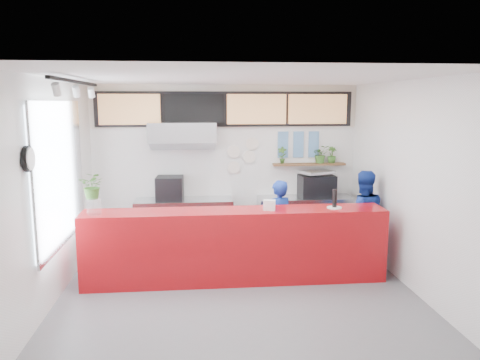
% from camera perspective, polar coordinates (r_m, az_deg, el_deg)
% --- Properties ---
extents(floor, '(5.00, 5.00, 0.00)m').
position_cam_1_polar(floor, '(6.91, -0.27, -13.36)').
color(floor, slate).
rests_on(floor, ground).
extents(ceiling, '(5.00, 5.00, 0.00)m').
position_cam_1_polar(ceiling, '(6.37, -0.30, 12.35)').
color(ceiling, silver).
extents(wall_back, '(5.00, 0.00, 5.00)m').
position_cam_1_polar(wall_back, '(8.94, -1.75, 1.89)').
color(wall_back, white).
rests_on(wall_back, ground).
extents(wall_left, '(0.00, 5.00, 5.00)m').
position_cam_1_polar(wall_left, '(6.73, -22.01, -1.33)').
color(wall_left, white).
rests_on(wall_left, ground).
extents(wall_right, '(0.00, 5.00, 5.00)m').
position_cam_1_polar(wall_right, '(7.15, 20.10, -0.62)').
color(wall_right, white).
rests_on(wall_right, ground).
extents(service_counter, '(4.50, 0.60, 1.10)m').
position_cam_1_polar(service_counter, '(7.09, -0.58, -8.01)').
color(service_counter, '#A00B11').
rests_on(service_counter, ground).
extents(cream_band, '(5.00, 0.02, 0.80)m').
position_cam_1_polar(cream_band, '(8.85, -1.78, 8.96)').
color(cream_band, beige).
rests_on(cream_band, wall_back).
extents(prep_bench, '(1.80, 0.60, 0.90)m').
position_cam_1_polar(prep_bench, '(8.83, -6.80, -5.22)').
color(prep_bench, '#B2B5BA').
rests_on(prep_bench, ground).
extents(panini_oven, '(0.50, 0.50, 0.43)m').
position_cam_1_polar(panini_oven, '(8.69, -8.55, -0.99)').
color(panini_oven, black).
rests_on(panini_oven, prep_bench).
extents(extraction_hood, '(1.20, 0.70, 0.35)m').
position_cam_1_polar(extraction_hood, '(8.51, -7.03, 5.84)').
color(extraction_hood, '#B2B5BA').
rests_on(extraction_hood, ceiling).
extents(hood_lip, '(1.20, 0.69, 0.31)m').
position_cam_1_polar(hood_lip, '(8.52, -7.00, 4.49)').
color(hood_lip, '#B2B5BA').
rests_on(hood_lip, ceiling).
extents(right_bench, '(1.80, 0.60, 0.90)m').
position_cam_1_polar(right_bench, '(9.07, 7.95, -4.85)').
color(right_bench, '#B2B5BA').
rests_on(right_bench, ground).
extents(espresso_machine, '(0.67, 0.49, 0.42)m').
position_cam_1_polar(espresso_machine, '(8.98, 9.33, -0.73)').
color(espresso_machine, black).
rests_on(espresso_machine, right_bench).
extents(espresso_tray, '(0.68, 0.58, 0.05)m').
position_cam_1_polar(espresso_tray, '(8.94, 9.38, 0.96)').
color(espresso_tray, '#B1B5B9').
rests_on(espresso_tray, espresso_machine).
extents(herb_shelf, '(1.40, 0.18, 0.04)m').
position_cam_1_polar(herb_shelf, '(9.08, 8.42, 1.91)').
color(herb_shelf, brown).
rests_on(herb_shelf, wall_back).
extents(menu_board_far_left, '(1.10, 0.10, 0.55)m').
position_cam_1_polar(menu_board_far_left, '(8.80, -13.31, 8.38)').
color(menu_board_far_left, tan).
rests_on(menu_board_far_left, wall_back).
extents(menu_board_mid_left, '(1.10, 0.10, 0.55)m').
position_cam_1_polar(menu_board_mid_left, '(8.72, -5.65, 8.58)').
color(menu_board_mid_left, black).
rests_on(menu_board_mid_left, wall_back).
extents(menu_board_mid_right, '(1.10, 0.10, 0.55)m').
position_cam_1_polar(menu_board_mid_right, '(8.79, 2.02, 8.63)').
color(menu_board_mid_right, tan).
rests_on(menu_board_mid_right, wall_back).
extents(menu_board_far_right, '(1.10, 0.10, 0.55)m').
position_cam_1_polar(menu_board_far_right, '(9.02, 9.42, 8.53)').
color(menu_board_far_right, tan).
rests_on(menu_board_far_right, wall_back).
extents(soffit, '(4.80, 0.04, 0.65)m').
position_cam_1_polar(soffit, '(8.82, -1.77, 8.63)').
color(soffit, black).
rests_on(soffit, wall_back).
extents(window_pane, '(0.04, 2.20, 1.90)m').
position_cam_1_polar(window_pane, '(6.97, -21.19, 0.74)').
color(window_pane, silver).
rests_on(window_pane, wall_left).
extents(window_frame, '(0.03, 2.30, 2.00)m').
position_cam_1_polar(window_frame, '(6.97, -21.03, 0.75)').
color(window_frame, '#B2B5BA').
rests_on(window_frame, wall_left).
extents(wall_clock_rim, '(0.05, 0.30, 0.30)m').
position_cam_1_polar(wall_clock_rim, '(5.79, -24.45, 2.36)').
color(wall_clock_rim, black).
rests_on(wall_clock_rim, wall_left).
extents(wall_clock_face, '(0.02, 0.26, 0.26)m').
position_cam_1_polar(wall_clock_face, '(5.78, -24.17, 2.37)').
color(wall_clock_face, white).
rests_on(wall_clock_face, wall_left).
extents(track_rail, '(0.05, 2.40, 0.04)m').
position_cam_1_polar(track_rail, '(6.52, -19.37, 11.23)').
color(track_rail, black).
rests_on(track_rail, ceiling).
extents(dec_plate_a, '(0.24, 0.03, 0.24)m').
position_cam_1_polar(dec_plate_a, '(8.89, -0.78, 3.47)').
color(dec_plate_a, silver).
rests_on(dec_plate_a, wall_back).
extents(dec_plate_b, '(0.24, 0.03, 0.24)m').
position_cam_1_polar(dec_plate_b, '(8.93, 1.14, 2.85)').
color(dec_plate_b, silver).
rests_on(dec_plate_b, wall_back).
extents(dec_plate_c, '(0.24, 0.03, 0.24)m').
position_cam_1_polar(dec_plate_c, '(8.92, -0.78, 1.56)').
color(dec_plate_c, silver).
rests_on(dec_plate_c, wall_back).
extents(dec_plate_d, '(0.24, 0.03, 0.24)m').
position_cam_1_polar(dec_plate_d, '(8.91, 1.47, 4.45)').
color(dec_plate_d, silver).
rests_on(dec_plate_d, wall_back).
extents(photo_frame_a, '(0.20, 0.02, 0.25)m').
position_cam_1_polar(photo_frame_a, '(9.00, 5.27, 5.11)').
color(photo_frame_a, '#598CBF').
rests_on(photo_frame_a, wall_back).
extents(photo_frame_b, '(0.20, 0.02, 0.25)m').
position_cam_1_polar(photo_frame_b, '(9.06, 7.14, 5.10)').
color(photo_frame_b, '#598CBF').
rests_on(photo_frame_b, wall_back).
extents(photo_frame_c, '(0.20, 0.02, 0.25)m').
position_cam_1_polar(photo_frame_c, '(9.13, 8.99, 5.09)').
color(photo_frame_c, '#598CBF').
rests_on(photo_frame_c, wall_back).
extents(photo_frame_d, '(0.20, 0.02, 0.25)m').
position_cam_1_polar(photo_frame_d, '(9.03, 5.25, 3.53)').
color(photo_frame_d, '#598CBF').
rests_on(photo_frame_d, wall_back).
extents(photo_frame_e, '(0.20, 0.02, 0.25)m').
position_cam_1_polar(photo_frame_e, '(9.09, 7.11, 3.53)').
color(photo_frame_e, '#598CBF').
rests_on(photo_frame_e, wall_back).
extents(photo_frame_f, '(0.20, 0.02, 0.25)m').
position_cam_1_polar(photo_frame_f, '(9.16, 8.95, 3.53)').
color(photo_frame_f, '#598CBF').
rests_on(photo_frame_f, wall_back).
extents(staff_center, '(0.62, 0.53, 1.44)m').
position_cam_1_polar(staff_center, '(7.70, 4.65, -5.32)').
color(staff_center, navy).
rests_on(staff_center, ground).
extents(staff_right, '(0.82, 0.67, 1.57)m').
position_cam_1_polar(staff_right, '(8.10, 14.69, -4.37)').
color(staff_right, navy).
rests_on(staff_right, ground).
extents(herb_a, '(0.20, 0.16, 0.32)m').
position_cam_1_polar(herb_a, '(8.95, 5.14, 3.04)').
color(herb_a, '#366523').
rests_on(herb_a, herb_shelf).
extents(herb_c, '(0.33, 0.29, 0.34)m').
position_cam_1_polar(herb_c, '(9.12, 9.80, 3.12)').
color(herb_c, '#366523').
rests_on(herb_c, herb_shelf).
extents(herb_d, '(0.20, 0.19, 0.32)m').
position_cam_1_polar(herb_d, '(9.18, 11.13, 3.03)').
color(herb_d, '#366523').
rests_on(herb_d, herb_shelf).
extents(glass_vase, '(0.25, 0.25, 0.24)m').
position_cam_1_polar(glass_vase, '(6.98, -17.38, -3.03)').
color(glass_vase, silver).
rests_on(glass_vase, service_counter).
extents(basil_vase, '(0.40, 0.37, 0.39)m').
position_cam_1_polar(basil_vase, '(6.92, -17.49, -0.67)').
color(basil_vase, '#366523').
rests_on(basil_vase, glass_vase).
extents(napkin_holder, '(0.19, 0.14, 0.15)m').
position_cam_1_polar(napkin_holder, '(6.93, 3.59, -3.08)').
color(napkin_holder, white).
rests_on(napkin_holder, service_counter).
extents(white_plate, '(0.23, 0.23, 0.02)m').
position_cam_1_polar(white_plate, '(7.21, 11.43, -3.31)').
color(white_plate, white).
rests_on(white_plate, service_counter).
extents(pepper_mill, '(0.08, 0.08, 0.27)m').
position_cam_1_polar(pepper_mill, '(7.18, 11.47, -2.20)').
color(pepper_mill, black).
rests_on(pepper_mill, white_plate).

